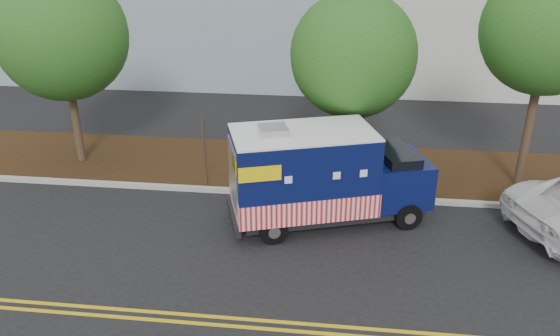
# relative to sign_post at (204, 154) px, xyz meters

# --- Properties ---
(ground) EXTENTS (120.00, 120.00, 0.00)m
(ground) POSITION_rel_sign_post_xyz_m (2.69, -1.60, -1.20)
(ground) COLOR black
(ground) RESTS_ON ground
(curb) EXTENTS (120.00, 0.18, 0.15)m
(curb) POSITION_rel_sign_post_xyz_m (2.69, -0.20, -1.12)
(curb) COLOR #9E9E99
(curb) RESTS_ON ground
(mulch_strip) EXTENTS (120.00, 4.00, 0.15)m
(mulch_strip) POSITION_rel_sign_post_xyz_m (2.69, 1.90, -1.12)
(mulch_strip) COLOR black
(mulch_strip) RESTS_ON ground
(centerline_near) EXTENTS (120.00, 0.10, 0.01)m
(centerline_near) POSITION_rel_sign_post_xyz_m (2.69, -6.05, -1.19)
(centerline_near) COLOR gold
(centerline_near) RESTS_ON ground
(centerline_far) EXTENTS (120.00, 0.10, 0.01)m
(centerline_far) POSITION_rel_sign_post_xyz_m (2.69, -6.30, -1.19)
(centerline_far) COLOR gold
(centerline_far) RESTS_ON ground
(tree_a) EXTENTS (4.19, 4.19, 6.57)m
(tree_a) POSITION_rel_sign_post_xyz_m (-4.81, 1.43, 3.27)
(tree_a) COLOR #38281C
(tree_a) RESTS_ON ground
(tree_b) EXTENTS (3.82, 3.82, 6.04)m
(tree_b) POSITION_rel_sign_post_xyz_m (4.44, 1.25, 2.92)
(tree_b) COLOR #38281C
(tree_b) RESTS_ON ground
(tree_c) EXTENTS (3.76, 3.76, 6.89)m
(tree_c) POSITION_rel_sign_post_xyz_m (9.86, 1.19, 3.80)
(tree_c) COLOR #38281C
(tree_c) RESTS_ON ground
(sign_post) EXTENTS (0.06, 0.06, 2.40)m
(sign_post) POSITION_rel_sign_post_xyz_m (0.00, 0.00, 0.00)
(sign_post) COLOR #473828
(sign_post) RESTS_ON ground
(food_truck) EXTENTS (5.90, 3.62, 2.93)m
(food_truck) POSITION_rel_sign_post_xyz_m (3.66, -1.60, 0.13)
(food_truck) COLOR black
(food_truck) RESTS_ON ground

